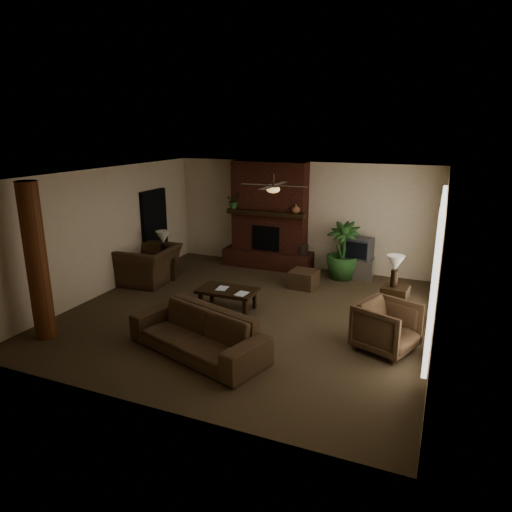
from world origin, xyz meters
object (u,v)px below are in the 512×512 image
at_px(sofa, 198,326).
at_px(side_table_left, 166,267).
at_px(lamp_left, 163,239).
at_px(floor_vase, 302,255).
at_px(side_table_right, 394,299).
at_px(log_column, 37,262).
at_px(coffee_table, 228,292).
at_px(lamp_right, 395,265).
at_px(floor_plant, 342,263).
at_px(armchair_right, 387,325).
at_px(tv_stand, 356,268).
at_px(ottoman, 304,279).
at_px(armchair_left, 149,259).

distance_m(sofa, side_table_left, 4.15).
xyz_separation_m(sofa, lamp_left, (-2.73, 3.15, 0.52)).
height_order(floor_vase, side_table_right, floor_vase).
relative_size(side_table_left, lamp_left, 0.85).
height_order(sofa, side_table_right, sofa).
xyz_separation_m(log_column, coffee_table, (2.47, 2.43, -1.03)).
xyz_separation_m(coffee_table, lamp_right, (3.17, 1.13, 0.63)).
height_order(side_table_left, lamp_right, lamp_right).
bearing_deg(side_table_right, lamp_right, -153.91).
distance_m(floor_plant, lamp_left, 4.45).
bearing_deg(floor_plant, coffee_table, -121.14).
bearing_deg(lamp_right, floor_plant, 129.19).
bearing_deg(floor_vase, side_table_left, -147.28).
relative_size(side_table_left, side_table_right, 1.00).
height_order(armchair_right, tv_stand, armchair_right).
relative_size(log_column, side_table_left, 5.09).
relative_size(ottoman, floor_vase, 0.78).
relative_size(armchair_right, lamp_right, 1.42).
bearing_deg(coffee_table, floor_vase, 78.41).
xyz_separation_m(log_column, armchair_left, (-0.03, 3.26, -0.81)).
height_order(log_column, ottoman, log_column).
height_order(side_table_left, side_table_right, same).
relative_size(ottoman, side_table_right, 1.09).
distance_m(armchair_left, ottoman, 3.74).
xyz_separation_m(coffee_table, tv_stand, (2.06, 3.12, -0.12)).
bearing_deg(side_table_right, sofa, -132.57).
height_order(log_column, floor_vase, log_column).
distance_m(floor_plant, lamp_right, 2.34).
xyz_separation_m(coffee_table, floor_plant, (1.74, 2.89, 0.02)).
height_order(armchair_left, tv_stand, armchair_left).
height_order(sofa, side_table_left, sofa).
height_order(sofa, armchair_right, sofa).
distance_m(coffee_table, ottoman, 2.18).
relative_size(coffee_table, tv_stand, 1.41).
relative_size(sofa, floor_plant, 1.75).
distance_m(side_table_left, lamp_right, 5.52).
distance_m(log_column, ottoman, 5.71).
relative_size(sofa, side_table_left, 4.51).
height_order(floor_vase, lamp_left, lamp_left).
relative_size(sofa, floor_vase, 3.22).
relative_size(armchair_right, coffee_table, 0.77).
bearing_deg(side_table_left, lamp_left, -175.34).
height_order(sofa, tv_stand, sofa).
relative_size(log_column, armchair_left, 2.08).
height_order(armchair_right, floor_plant, armchair_right).
relative_size(tv_stand, lamp_right, 1.31).
bearing_deg(lamp_right, side_table_left, 179.02).
bearing_deg(floor_vase, log_column, -119.22).
relative_size(coffee_table, lamp_right, 1.85).
relative_size(armchair_right, floor_vase, 1.20).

